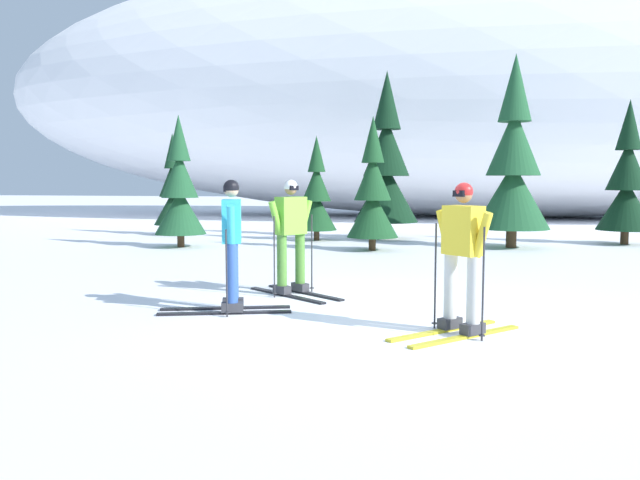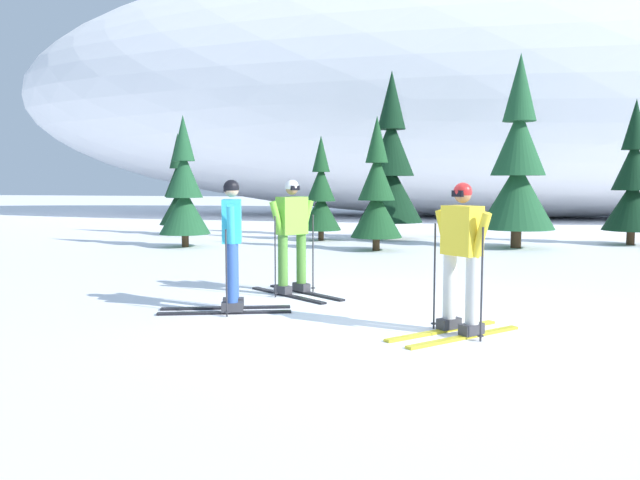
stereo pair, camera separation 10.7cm
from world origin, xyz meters
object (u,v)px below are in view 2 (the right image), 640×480
at_px(skier_yellow_jacket, 461,255).
at_px(pine_tree_center_left, 321,197).
at_px(pine_tree_far_left, 179,192).
at_px(skier_cyan_jacket, 231,243).
at_px(pine_tree_far_right, 633,184).
at_px(pine_tree_right, 518,167).
at_px(skier_lime_jacket, 292,234).
at_px(pine_tree_left, 184,192).
at_px(pine_tree_center_right, 377,195).
at_px(pine_tree_center, 391,169).

bearing_deg(skier_yellow_jacket, pine_tree_center_left, 110.05).
bearing_deg(pine_tree_far_left, skier_cyan_jacket, -62.10).
distance_m(skier_yellow_jacket, pine_tree_far_right, 12.18).
xyz_separation_m(skier_yellow_jacket, pine_tree_center_left, (-3.91, 10.72, 0.37)).
bearing_deg(pine_tree_far_left, skier_yellow_jacket, -53.08).
bearing_deg(pine_tree_right, skier_lime_jacket, -117.09).
bearing_deg(skier_lime_jacket, pine_tree_center_left, 99.33).
bearing_deg(pine_tree_right, skier_yellow_jacket, -98.44).
distance_m(pine_tree_center_left, pine_tree_far_right, 8.50).
height_order(skier_yellow_jacket, pine_tree_right, pine_tree_right).
bearing_deg(pine_tree_left, pine_tree_right, 10.64).
bearing_deg(pine_tree_far_right, skier_cyan_jacket, -125.27).
height_order(skier_yellow_jacket, pine_tree_left, pine_tree_left).
bearing_deg(pine_tree_center_right, pine_tree_center_left, 129.25).
height_order(skier_yellow_jacket, pine_tree_center, pine_tree_center).
xyz_separation_m(skier_lime_jacket, pine_tree_right, (3.94, 7.70, 1.15)).
distance_m(pine_tree_left, pine_tree_center, 6.21).
bearing_deg(pine_tree_far_left, pine_tree_center_left, -11.65).
height_order(skier_yellow_jacket, pine_tree_center_right, pine_tree_center_right).
xyz_separation_m(skier_cyan_jacket, pine_tree_center, (0.94, 11.15, 1.18)).
xyz_separation_m(skier_lime_jacket, pine_tree_far_left, (-6.32, 9.67, 0.44)).
distance_m(pine_tree_left, pine_tree_right, 8.63).
bearing_deg(pine_tree_center, pine_tree_center_right, -89.98).
bearing_deg(pine_tree_center_left, pine_tree_far_right, 3.69).
height_order(skier_cyan_jacket, pine_tree_center_left, pine_tree_center_left).
relative_size(skier_cyan_jacket, skier_lime_jacket, 1.02).
distance_m(pine_tree_center_left, pine_tree_center, 2.33).
distance_m(skier_yellow_jacket, pine_tree_left, 10.78).
relative_size(skier_yellow_jacket, skier_lime_jacket, 0.98).
distance_m(pine_tree_far_left, pine_tree_far_right, 13.39).
xyz_separation_m(pine_tree_center_right, pine_tree_far_right, (6.57, 2.88, 0.25)).
bearing_deg(pine_tree_center_left, skier_lime_jacket, -80.67).
bearing_deg(pine_tree_far_left, pine_tree_right, -10.84).
bearing_deg(skier_lime_jacket, pine_tree_center_right, 85.61).
bearing_deg(skier_lime_jacket, skier_yellow_jacket, -39.63).
bearing_deg(pine_tree_far_right, pine_tree_far_left, 178.01).
height_order(pine_tree_far_left, pine_tree_right, pine_tree_right).
xyz_separation_m(pine_tree_center_left, pine_tree_center_right, (1.91, -2.33, 0.12)).
bearing_deg(pine_tree_center, pine_tree_right, -30.44).
relative_size(pine_tree_left, pine_tree_center_left, 1.13).
bearing_deg(pine_tree_far_right, skier_lime_jacket, -127.47).
relative_size(skier_cyan_jacket, pine_tree_center_left, 0.59).
distance_m(skier_lime_jacket, pine_tree_center_left, 8.78).
height_order(skier_cyan_jacket, skier_lime_jacket, skier_lime_jacket).
relative_size(skier_yellow_jacket, pine_tree_center, 0.34).
height_order(pine_tree_far_left, pine_tree_center_left, pine_tree_far_left).
distance_m(skier_lime_jacket, pine_tree_right, 8.73).
bearing_deg(skier_cyan_jacket, pine_tree_center_right, 83.07).
bearing_deg(skier_lime_jacket, pine_tree_far_left, 123.19).
xyz_separation_m(pine_tree_left, pine_tree_center, (5.00, 3.62, 0.65)).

